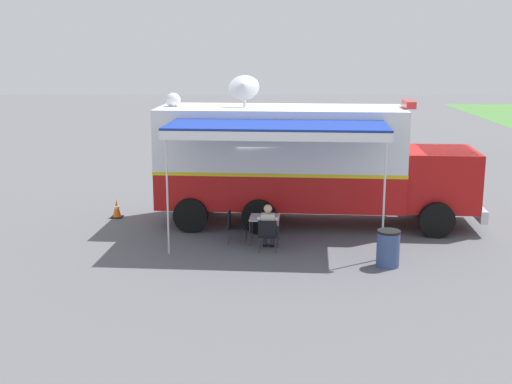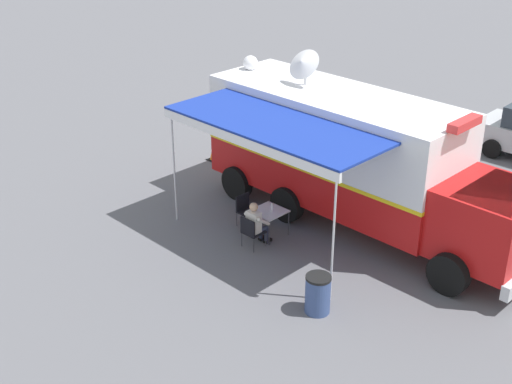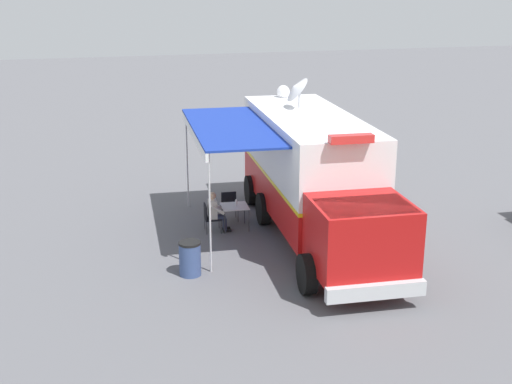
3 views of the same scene
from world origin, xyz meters
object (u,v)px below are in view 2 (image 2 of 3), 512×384
at_px(water_bottle, 272,207).
at_px(folding_table, 269,213).
at_px(trash_bin, 318,294).
at_px(folding_chair_at_table, 251,230).
at_px(traffic_cone, 214,152).
at_px(folding_chair_beside_table, 246,208).
at_px(command_truck, 355,156).
at_px(seated_responder, 256,223).

bearing_deg(water_bottle, folding_table, -64.59).
bearing_deg(folding_table, trash_bin, 57.78).
relative_size(folding_chair_at_table, traffic_cone, 1.50).
relative_size(folding_chair_at_table, folding_chair_beside_table, 1.00).
bearing_deg(folding_chair_beside_table, folding_chair_at_table, 48.26).
height_order(folding_chair_beside_table, traffic_cone, folding_chair_beside_table).
relative_size(command_truck, folding_chair_beside_table, 11.06).
height_order(command_truck, folding_chair_beside_table, command_truck).
xyz_separation_m(folding_table, folding_chair_at_table, (0.80, 0.08, -0.16)).
bearing_deg(traffic_cone, folding_table, 60.21).
relative_size(folding_table, traffic_cone, 1.46).
height_order(seated_responder, trash_bin, seated_responder).
bearing_deg(water_bottle, folding_chair_at_table, 0.98).
height_order(folding_table, folding_chair_at_table, folding_chair_at_table).
xyz_separation_m(command_truck, seated_responder, (2.70, -1.11, -1.29)).
bearing_deg(folding_table, folding_chair_beside_table, -92.15).
relative_size(water_bottle, folding_chair_at_table, 0.26).
bearing_deg(trash_bin, traffic_cone, -120.76).
xyz_separation_m(command_truck, folding_table, (2.09, -1.20, -1.27)).
bearing_deg(water_bottle, folding_chair_beside_table, -89.97).
xyz_separation_m(folding_chair_at_table, traffic_cone, (-3.45, -4.72, -0.23)).
xyz_separation_m(command_truck, folding_chair_at_table, (2.88, -1.12, -1.43)).
bearing_deg(folding_chair_beside_table, trash_bin, 63.43).
height_order(folding_table, traffic_cone, folding_table).
relative_size(folding_table, water_bottle, 3.79).
relative_size(water_bottle, traffic_cone, 0.39).
height_order(water_bottle, seated_responder, seated_responder).
distance_m(folding_table, folding_chair_at_table, 0.82).
relative_size(folding_chair_beside_table, traffic_cone, 1.50).
height_order(command_truck, water_bottle, command_truck).
bearing_deg(seated_responder, command_truck, 157.68).
relative_size(command_truck, seated_responder, 7.70).
relative_size(folding_table, seated_responder, 0.68).
height_order(command_truck, folding_chair_at_table, command_truck).
bearing_deg(traffic_cone, trash_bin, 59.24).
distance_m(folding_table, water_bottle, 0.18).
bearing_deg(traffic_cone, seated_responder, 55.38).
height_order(command_truck, seated_responder, command_truck).
bearing_deg(seated_responder, folding_table, -171.24).
xyz_separation_m(water_bottle, trash_bin, (1.94, 2.96, -0.38)).
relative_size(water_bottle, seated_responder, 0.18).
bearing_deg(folding_chair_at_table, traffic_cone, -126.20).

